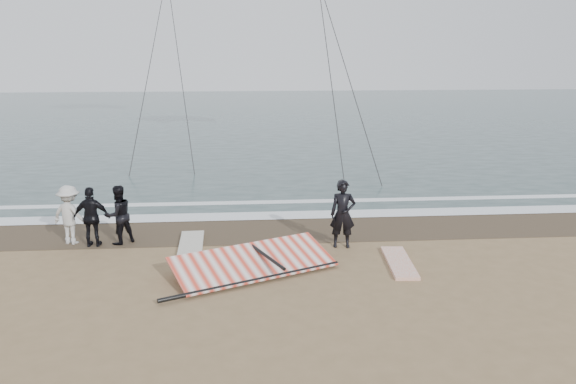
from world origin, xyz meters
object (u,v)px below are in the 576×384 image
at_px(board_white, 399,262).
at_px(sail_rig, 251,263).
at_px(board_cream, 191,246).
at_px(man_main, 343,214).

distance_m(board_white, sail_rig, 3.93).
distance_m(board_white, board_cream, 5.86).
xyz_separation_m(board_white, sail_rig, (-3.92, -0.13, 0.15)).
bearing_deg(man_main, board_cream, -177.09).
height_order(man_main, board_cream, man_main).
bearing_deg(sail_rig, board_cream, 134.04).
xyz_separation_m(man_main, sail_rig, (-2.63, -1.57, -0.79)).
xyz_separation_m(man_main, board_white, (1.29, -1.43, -0.94)).
distance_m(board_cream, sail_rig, 2.46).
relative_size(board_cream, sail_rig, 0.57).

